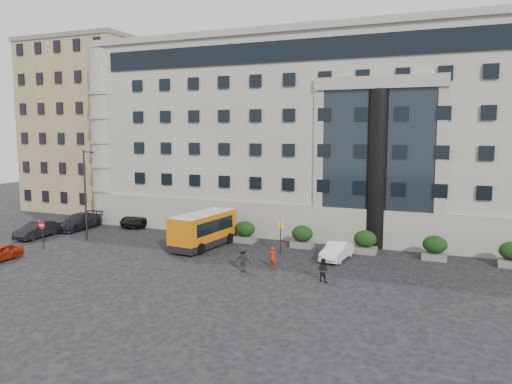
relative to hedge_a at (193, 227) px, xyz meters
The scene contains 24 objects.
ground 8.81m from the hedge_a, 62.85° to the right, with size 120.00×120.00×0.00m, color black.
civic_building 19.15m from the hedge_a, 54.85° to the left, with size 44.00×24.00×18.00m, color gray.
entrance_column 17.13m from the hedge_a, ahead, with size 1.80×1.80×13.00m, color black.
apartment_near 25.12m from the hedge_a, 148.62° to the left, with size 14.00×14.00×20.00m, color olive.
apartment_far 39.27m from the hedge_a, 127.29° to the left, with size 13.00×13.00×22.00m, color #81654B.
hedge_a is the anchor object (origin of this frame).
hedge_b 5.20m from the hedge_a, ahead, with size 1.80×1.26×1.84m.
hedge_c 10.40m from the hedge_a, ahead, with size 1.80×1.26×1.84m.
hedge_d 15.60m from the hedge_a, ahead, with size 1.80×1.26×1.84m.
hedge_e 20.80m from the hedge_a, ahead, with size 1.80×1.26×1.84m.
hedge_f 26.00m from the hedge_a, ahead, with size 1.80×1.26×1.84m.
street_lamp 9.89m from the hedge_a, 148.84° to the right, with size 1.16×0.18×8.00m.
bus_stop_sign 9.94m from the hedge_a, 16.42° to the right, with size 0.50×0.08×2.52m.
no_entry_sign 12.64m from the hedge_a, 135.52° to the right, with size 0.64×0.16×2.32m.
minibus 4.21m from the hedge_a, 47.82° to the right, with size 3.09×7.10×2.89m.
red_truck 11.34m from the hedge_a, 136.33° to the left, with size 2.99×5.95×3.14m.
parked_car_a 15.78m from the hedge_a, 125.44° to the right, with size 1.46×3.62×1.23m, color #96200A.
parked_car_b 14.16m from the hedge_a, 156.63° to the right, with size 1.57×4.51×1.48m, color black.
parked_car_c 12.31m from the hedge_a, behind, with size 2.16×5.32×1.54m, color black.
parked_car_d 8.14m from the hedge_a, 157.17° to the left, with size 2.59×5.62×1.56m, color black.
white_taxi 14.27m from the hedge_a, 11.15° to the right, with size 1.43×4.09×1.35m, color silver.
pedestrian_a 12.45m from the hedge_a, 33.48° to the right, with size 0.56×0.37×1.55m, color #99230F.
pedestrian_b 16.80m from the hedge_a, 30.54° to the right, with size 0.75×0.59×1.55m, color black.
pedestrian_c 12.17m from the hedge_a, 43.74° to the right, with size 1.10×0.63×1.71m, color black.
Camera 1 is at (18.55, -31.18, 9.65)m, focal length 35.00 mm.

